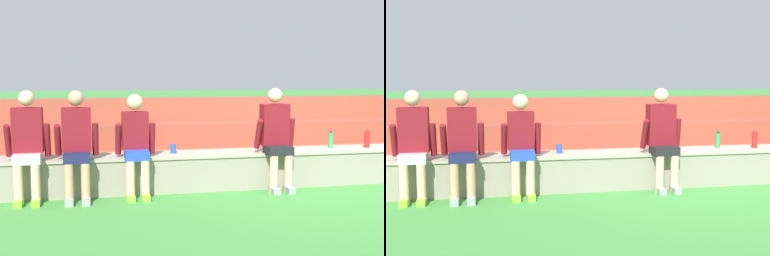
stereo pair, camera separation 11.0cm
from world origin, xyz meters
The scene contains 10 objects.
ground_plane centered at (0.00, 0.00, 0.00)m, with size 80.00×80.00×0.00m, color #428E3D.
stone_seating_wall centered at (0.00, 0.26, 0.27)m, with size 9.24×0.56×0.50m.
brick_bleachers centered at (0.00, 1.96, 0.45)m, with size 12.06×1.95×1.16m.
person_far_left centered at (-3.73, 0.01, 0.74)m, with size 0.55×0.50×1.39m.
person_left_of_center centered at (-3.14, -0.03, 0.73)m, with size 0.54×0.54×1.38m.
person_center centered at (-2.39, 0.01, 0.71)m, with size 0.52×0.55×1.33m.
person_right_of_center centered at (-0.47, 0.01, 0.74)m, with size 0.56×0.52×1.39m.
water_bottle_mid_right centered at (1.04, 0.23, 0.62)m, with size 0.08×0.08×0.25m.
water_bottle_mid_left centered at (0.50, 0.31, 0.62)m, with size 0.07×0.07×0.24m.
plastic_cup_middle centered at (-1.86, 0.29, 0.57)m, with size 0.08×0.08×0.12m, color blue.
Camera 2 is at (-2.88, -6.40, 1.59)m, focal length 46.68 mm.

